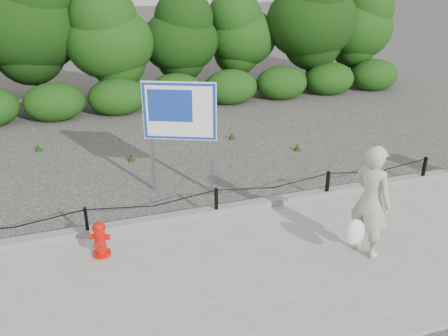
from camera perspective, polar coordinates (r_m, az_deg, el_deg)
name	(u,v)px	position (r m, az deg, el deg)	size (l,w,h in m)	color
ground	(216,218)	(9.63, -0.93, -6.08)	(90.00, 90.00, 0.00)	#2D2B28
sidewalk	(253,274)	(8.04, 3.47, -12.65)	(14.00, 4.00, 0.08)	gray
curb	(216,211)	(9.60, -1.02, -5.16)	(14.00, 0.22, 0.14)	slate
chain_barrier	(216,198)	(9.41, -0.94, -3.67)	(10.06, 0.06, 0.60)	black
treeline	(145,29)	(17.27, -9.49, 16.20)	(20.26, 3.90, 4.94)	black
fire_hydrant	(100,239)	(8.50, -14.69, -8.29)	(0.41, 0.41, 0.67)	red
pedestrian	(370,203)	(8.35, 17.11, -4.06)	(0.89, 0.86, 2.00)	#B1B098
advertising_sign	(180,116)	(10.06, -5.37, 6.21)	(1.46, 0.69, 2.51)	slate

